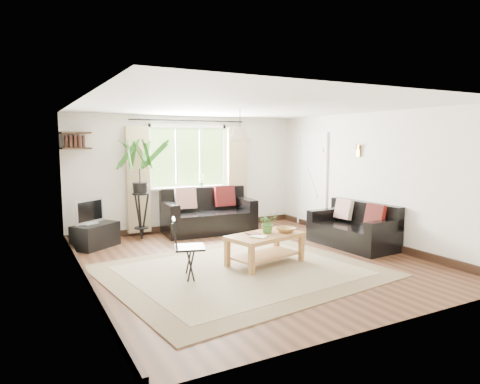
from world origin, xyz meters
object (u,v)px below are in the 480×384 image
sofa_right (352,226)px  tv_stand (96,236)px  coffee_table (265,249)px  sofa_back (209,212)px  palm_stand (140,189)px  folding_chair (190,249)px

sofa_right → tv_stand: 4.58m
sofa_right → coffee_table: (-1.98, -0.26, -0.13)m
sofa_back → palm_stand: 1.48m
sofa_back → palm_stand: bearing=-179.3°
sofa_right → coffee_table: size_ratio=1.36×
sofa_back → sofa_right: 2.90m
sofa_back → folding_chair: bearing=-114.6°
tv_stand → palm_stand: palm_stand is taller
coffee_table → palm_stand: 2.97m
sofa_right → tv_stand: (-4.09, 2.06, -0.16)m
sofa_right → tv_stand: size_ratio=2.00×
sofa_back → coffee_table: bearing=-89.9°
coffee_table → palm_stand: size_ratio=0.60×
sofa_back → tv_stand: (-2.28, -0.21, -0.22)m
palm_stand → sofa_back: bearing=-3.5°
palm_stand → coffee_table: bearing=-65.3°
folding_chair → sofa_back: bearing=-11.3°
tv_stand → folding_chair: 2.56m
sofa_right → palm_stand: palm_stand is taller
sofa_back → coffee_table: (-0.18, -2.53, -0.19)m
sofa_right → folding_chair: 3.26m
palm_stand → folding_chair: (-0.06, -2.71, -0.54)m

